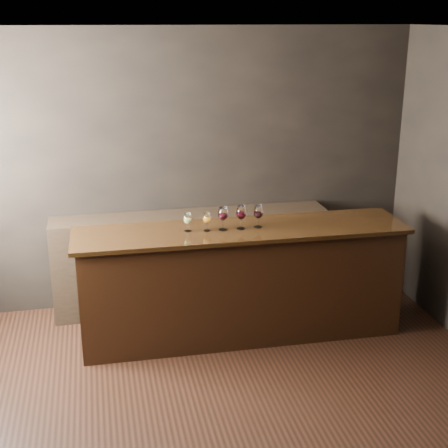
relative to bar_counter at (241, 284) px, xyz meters
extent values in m
plane|color=black|center=(-0.53, -1.32, -0.51)|extent=(5.00, 5.00, 0.00)
cube|color=black|center=(-0.53, 0.93, 0.89)|extent=(5.00, 0.02, 2.80)
cube|color=silver|center=(-0.53, -1.32, 2.29)|extent=(5.00, 4.50, 0.02)
cube|color=black|center=(0.00, 0.00, 0.00)|extent=(2.93, 0.67, 1.02)
cube|color=black|center=(0.00, 0.00, 0.53)|extent=(3.03, 0.74, 0.04)
cube|color=black|center=(-0.35, 0.71, -0.01)|extent=(2.78, 0.40, 1.00)
cylinder|color=white|center=(-0.49, 0.02, 0.55)|extent=(0.06, 0.06, 0.00)
cylinder|color=white|center=(-0.49, 0.02, 0.59)|extent=(0.01, 0.01, 0.06)
ellipsoid|color=white|center=(-0.49, 0.02, 0.67)|extent=(0.07, 0.07, 0.10)
cylinder|color=white|center=(-0.49, 0.02, 0.72)|extent=(0.05, 0.05, 0.01)
ellipsoid|color=tan|center=(-0.49, 0.02, 0.65)|extent=(0.06, 0.06, 0.05)
cylinder|color=white|center=(-0.32, -0.01, 0.55)|extent=(0.06, 0.06, 0.00)
cylinder|color=white|center=(-0.32, -0.01, 0.59)|extent=(0.01, 0.01, 0.06)
ellipsoid|color=white|center=(-0.32, -0.01, 0.67)|extent=(0.07, 0.07, 0.10)
cylinder|color=white|center=(-0.32, -0.01, 0.72)|extent=(0.05, 0.05, 0.01)
ellipsoid|color=orange|center=(-0.32, -0.01, 0.65)|extent=(0.06, 0.06, 0.05)
cylinder|color=white|center=(-0.17, -0.01, 0.55)|extent=(0.08, 0.08, 0.00)
cylinder|color=white|center=(-0.17, -0.01, 0.60)|extent=(0.01, 0.01, 0.08)
ellipsoid|color=white|center=(-0.17, -0.01, 0.70)|extent=(0.09, 0.09, 0.13)
cylinder|color=white|center=(-0.17, -0.01, 0.76)|extent=(0.07, 0.07, 0.01)
ellipsoid|color=black|center=(-0.17, -0.01, 0.68)|extent=(0.07, 0.07, 0.06)
cylinder|color=white|center=(-0.01, -0.01, 0.55)|extent=(0.08, 0.08, 0.00)
cylinder|color=white|center=(-0.01, -0.01, 0.60)|extent=(0.01, 0.01, 0.08)
ellipsoid|color=white|center=(-0.01, -0.01, 0.70)|extent=(0.09, 0.09, 0.13)
cylinder|color=white|center=(-0.01, -0.01, 0.76)|extent=(0.07, 0.07, 0.01)
ellipsoid|color=black|center=(-0.01, -0.01, 0.68)|extent=(0.07, 0.07, 0.06)
cylinder|color=white|center=(0.15, 0.00, 0.55)|extent=(0.07, 0.07, 0.00)
cylinder|color=white|center=(0.15, 0.00, 0.59)|extent=(0.01, 0.01, 0.08)
ellipsoid|color=white|center=(0.15, 0.00, 0.70)|extent=(0.09, 0.09, 0.12)
cylinder|color=white|center=(0.15, 0.00, 0.75)|extent=(0.07, 0.07, 0.01)
ellipsoid|color=black|center=(0.15, 0.00, 0.67)|extent=(0.07, 0.07, 0.06)
camera|label=1|loc=(-1.26, -5.17, 2.36)|focal=50.00mm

